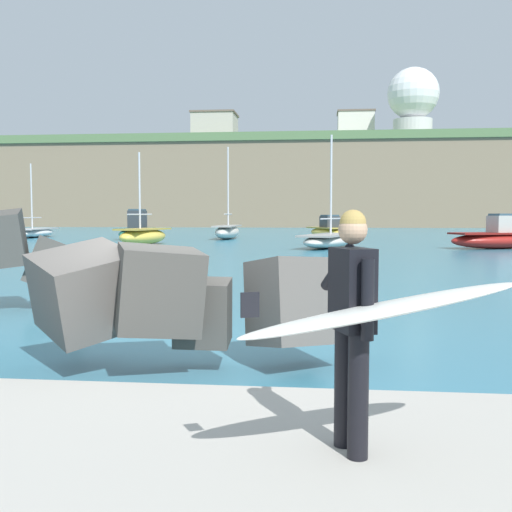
# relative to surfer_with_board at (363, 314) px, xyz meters

# --- Properties ---
(ground_plane) EXTENTS (400.00, 400.00, 0.00)m
(ground_plane) POSITION_rel_surfer_with_board_xyz_m (-2.30, 3.47, -1.28)
(ground_plane) COLOR teal
(walkway_path) EXTENTS (48.00, 4.40, 0.24)m
(walkway_path) POSITION_rel_surfer_with_board_xyz_m (-2.30, -0.53, -1.16)
(walkway_path) COLOR #B2ADA3
(walkway_path) RESTS_ON ground
(breakwater_jetty) EXTENTS (29.94, 6.57, 2.76)m
(breakwater_jetty) POSITION_rel_surfer_with_board_xyz_m (-2.52, 5.02, -0.11)
(breakwater_jetty) COLOR #605B56
(breakwater_jetty) RESTS_ON ground
(surfer_with_board) EXTENTS (2.08, 1.45, 1.78)m
(surfer_with_board) POSITION_rel_surfer_with_board_xyz_m (0.00, 0.00, 0.00)
(surfer_with_board) COLOR black
(surfer_with_board) RESTS_ON walkway_path
(boat_near_left) EXTENTS (1.66, 6.27, 7.24)m
(boat_near_left) POSITION_rel_surfer_with_board_xyz_m (-7.59, 42.34, -0.68)
(boat_near_left) COLOR beige
(boat_near_left) RESTS_ON ground
(boat_near_right) EXTENTS (3.05, 4.85, 5.83)m
(boat_near_right) POSITION_rel_surfer_with_board_xyz_m (-11.55, 32.88, -0.70)
(boat_near_right) COLOR #EAC64C
(boat_near_right) RESTS_ON ground
(boat_mid_left) EXTENTS (6.29, 3.90, 2.00)m
(boat_mid_left) POSITION_rel_surfer_with_board_xyz_m (9.85, 31.03, -0.63)
(boat_mid_left) COLOR maroon
(boat_mid_left) RESTS_ON ground
(boat_mid_centre) EXTENTS (3.96, 6.52, 6.55)m
(boat_mid_centre) POSITION_rel_surfer_with_board_xyz_m (0.16, 30.64, -0.82)
(boat_mid_centre) COLOR beige
(boat_mid_centre) RESTS_ON ground
(boat_mid_right) EXTENTS (3.94, 5.47, 1.90)m
(boat_mid_right) POSITION_rel_surfer_with_board_xyz_m (0.32, 46.03, -0.67)
(boat_mid_right) COLOR #EAC64C
(boat_mid_right) RESTS_ON ground
(boat_far_left) EXTENTS (2.11, 5.44, 2.35)m
(boat_far_left) POSITION_rel_surfer_with_board_xyz_m (-14.72, 41.47, -0.57)
(boat_far_left) COLOR #1E6656
(boat_far_left) RESTS_ON ground
(boat_far_right) EXTENTS (2.37, 6.07, 6.11)m
(boat_far_right) POSITION_rel_surfer_with_board_xyz_m (-24.11, 43.57, -0.84)
(boat_far_right) COLOR white
(boat_far_right) RESTS_ON ground
(headland_bluff) EXTENTS (93.84, 36.26, 13.68)m
(headland_bluff) POSITION_rel_surfer_with_board_xyz_m (-4.22, 99.55, 5.58)
(headland_bluff) COLOR #847056
(headland_bluff) RESTS_ON ground
(radar_dome) EXTENTS (8.22, 8.22, 11.68)m
(radar_dome) POSITION_rel_surfer_with_board_xyz_m (14.36, 95.48, 18.85)
(radar_dome) COLOR silver
(radar_dome) RESTS_ON headland_bluff
(station_building_west) EXTENTS (7.71, 7.18, 6.00)m
(station_building_west) POSITION_rel_surfer_with_board_xyz_m (-18.96, 101.23, 15.41)
(station_building_west) COLOR #B2ADA3
(station_building_west) RESTS_ON headland_bluff
(station_building_central) EXTENTS (4.37, 6.99, 6.11)m
(station_building_central) POSITION_rel_surfer_with_board_xyz_m (-21.40, 106.22, 15.47)
(station_building_central) COLOR silver
(station_building_central) RESTS_ON headland_bluff
(station_building_east) EXTENTS (6.44, 5.53, 6.06)m
(station_building_east) POSITION_rel_surfer_with_board_xyz_m (5.67, 102.71, 15.44)
(station_building_east) COLOR silver
(station_building_east) RESTS_ON headland_bluff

